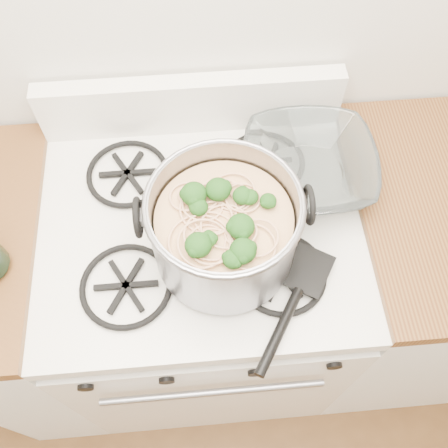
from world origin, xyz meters
TOP-DOWN VIEW (x-y plane):
  - gas_range at (0.00, 1.26)m, footprint 0.76×0.66m
  - counter_left at (-0.51, 1.26)m, footprint 0.25×0.65m
  - stock_pot at (0.05, 1.18)m, footprint 0.34×0.31m
  - spatula at (0.23, 1.11)m, footprint 0.41×0.42m
  - glass_bowl at (0.27, 1.36)m, footprint 0.13×0.13m

SIDE VIEW (x-z plane):
  - gas_range at x=0.00m, z-range -0.03..0.90m
  - counter_left at x=-0.51m, z-range 0.00..0.92m
  - spatula at x=0.23m, z-range 0.92..0.95m
  - glass_bowl at x=0.27m, z-range 0.92..0.96m
  - stock_pot at x=0.05m, z-range 0.91..1.13m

